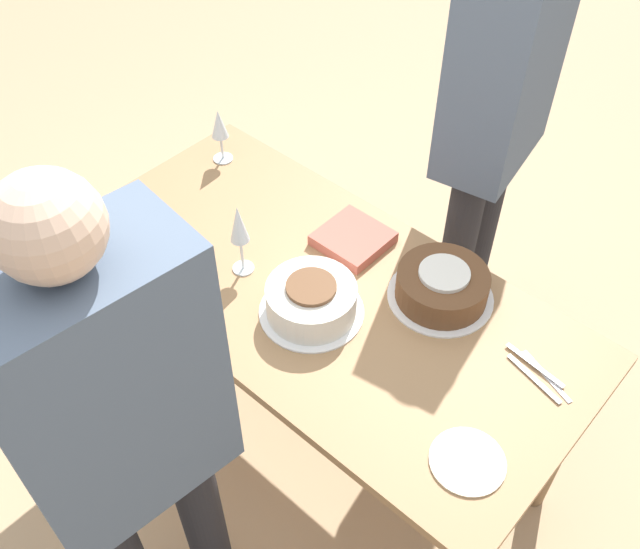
# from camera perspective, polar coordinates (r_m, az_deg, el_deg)

# --- Properties ---
(ground_plane) EXTENTS (12.00, 12.00, 0.00)m
(ground_plane) POSITION_cam_1_polar(r_m,az_deg,el_deg) (2.52, 0.00, -12.50)
(ground_plane) COLOR tan
(dining_table) EXTENTS (1.49, 0.72, 0.74)m
(dining_table) POSITION_cam_1_polar(r_m,az_deg,el_deg) (2.02, 0.00, -3.48)
(dining_table) COLOR #9E754C
(dining_table) RESTS_ON ground_plane
(cake_center_white) EXTENTS (0.28, 0.28, 0.10)m
(cake_center_white) POSITION_cam_1_polar(r_m,az_deg,el_deg) (1.83, -0.70, -2.07)
(cake_center_white) COLOR white
(cake_center_white) RESTS_ON dining_table
(cake_front_chocolate) EXTENTS (0.28, 0.28, 0.10)m
(cake_front_chocolate) POSITION_cam_1_polar(r_m,az_deg,el_deg) (1.90, 9.74, -0.91)
(cake_front_chocolate) COLOR white
(cake_front_chocolate) RESTS_ON dining_table
(wine_glass_near) EXTENTS (0.06, 0.06, 0.23)m
(wine_glass_near) POSITION_cam_1_polar(r_m,az_deg,el_deg) (1.88, -6.51, 3.80)
(wine_glass_near) COLOR silver
(wine_glass_near) RESTS_ON dining_table
(wine_glass_far) EXTENTS (0.06, 0.06, 0.18)m
(wine_glass_far) POSITION_cam_1_polar(r_m,az_deg,el_deg) (2.29, -8.06, 11.64)
(wine_glass_far) COLOR silver
(wine_glass_far) RESTS_ON dining_table
(dessert_plate_left) EXTENTS (0.17, 0.17, 0.01)m
(dessert_plate_left) POSITION_cam_1_polar(r_m,az_deg,el_deg) (1.65, 11.71, -14.43)
(dessert_plate_left) COLOR beige
(dessert_plate_left) RESTS_ON dining_table
(fork_pile) EXTENTS (0.20, 0.09, 0.01)m
(fork_pile) POSITION_cam_1_polar(r_m,az_deg,el_deg) (1.82, 17.07, -7.56)
(fork_pile) COLOR silver
(fork_pile) RESTS_ON dining_table
(napkin_stack) EXTENTS (0.18, 0.18, 0.03)m
(napkin_stack) POSITION_cam_1_polar(r_m,az_deg,el_deg) (2.04, 2.67, 2.89)
(napkin_stack) COLOR #B75B4C
(napkin_stack) RESTS_ON dining_table
(person_cutting) EXTENTS (0.29, 0.43, 1.70)m
(person_cutting) POSITION_cam_1_polar(r_m,az_deg,el_deg) (2.18, 14.14, 13.53)
(person_cutting) COLOR #232328
(person_cutting) RESTS_ON ground_plane
(person_watching) EXTENTS (0.26, 0.42, 1.56)m
(person_watching) POSITION_cam_1_polar(r_m,az_deg,el_deg) (1.49, -15.51, -11.71)
(person_watching) COLOR #232328
(person_watching) RESTS_ON ground_plane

